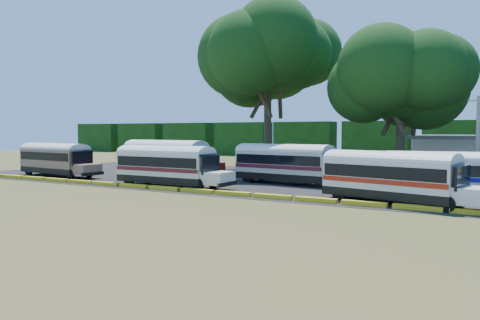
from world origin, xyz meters
The scene contains 13 objects.
ground centered at (0.00, 0.00, 0.00)m, with size 160.00×160.00×0.00m, color #394A18.
asphalt_strip centered at (1.00, 12.00, 0.01)m, with size 64.00×24.00×0.02m, color black.
curb centered at (0.00, 1.00, 0.15)m, with size 53.70×0.45×0.30m.
treeline_backdrop centered at (0.00, 48.00, 3.00)m, with size 130.00×4.00×6.00m.
bus_beige centered at (-20.57, 4.32, 1.87)m, with size 10.07×3.29×3.25m.
bus_red centered at (-10.93, 9.52, 2.05)m, with size 11.03×3.48×3.57m.
bus_cream_west centered at (-5.68, 2.89, 1.87)m, with size 10.07×2.62×3.30m.
bus_cream_east centered at (1.70, 9.46, 1.90)m, with size 10.46×3.67×3.36m.
bus_white_red centered at (11.74, 2.78, 1.83)m, with size 10.11×4.56×3.23m.
bus_white_blue centered at (14.56, 7.01, 1.76)m, with size 9.69×3.69×3.11m.
tree_west centered at (-4.79, 19.09, 12.95)m, with size 12.37×12.37×17.53m.
tree_center centered at (9.22, 18.29, 9.11)m, with size 10.32×10.32×12.93m.
utility_pole centered at (15.83, 13.74, 3.68)m, with size 1.60×0.30×7.14m.
Camera 1 is at (17.67, -26.51, 4.46)m, focal length 35.00 mm.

